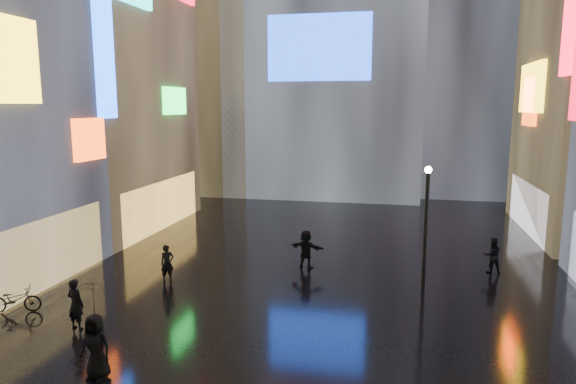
% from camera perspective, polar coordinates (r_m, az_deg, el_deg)
% --- Properties ---
extents(ground, '(140.00, 140.00, 0.00)m').
position_cam_1_polar(ground, '(24.53, 4.02, -8.52)').
color(ground, black).
rests_on(ground, ground).
extents(building_left_far, '(10.28, 12.00, 22.00)m').
position_cam_1_polar(building_left_far, '(35.05, -21.86, 14.42)').
color(building_left_far, black).
rests_on(building_left_far, ground).
extents(tower_flank_left, '(10.00, 10.00, 26.00)m').
position_cam_1_polar(tower_flank_left, '(48.59, -8.99, 15.82)').
color(tower_flank_left, black).
rests_on(tower_flank_left, ground).
extents(lamp_far, '(0.30, 0.30, 5.20)m').
position_cam_1_polar(lamp_far, '(21.81, 15.08, -3.11)').
color(lamp_far, black).
rests_on(lamp_far, ground).
extents(pedestrian_4, '(0.97, 0.67, 1.89)m').
position_cam_1_polar(pedestrian_4, '(15.94, -20.57, -15.77)').
color(pedestrian_4, black).
rests_on(pedestrian_4, ground).
extents(pedestrian_5, '(1.78, 0.97, 1.83)m').
position_cam_1_polar(pedestrian_5, '(24.38, 2.02, -6.37)').
color(pedestrian_5, black).
rests_on(pedestrian_5, ground).
extents(pedestrian_6, '(0.70, 0.69, 1.63)m').
position_cam_1_polar(pedestrian_6, '(23.18, -13.27, -7.72)').
color(pedestrian_6, black).
rests_on(pedestrian_6, ground).
extents(pedestrian_7, '(0.87, 0.71, 1.65)m').
position_cam_1_polar(pedestrian_7, '(25.48, 21.77, -6.57)').
color(pedestrian_7, black).
rests_on(pedestrian_7, ground).
extents(umbrella_2, '(1.44, 1.45, 0.93)m').
position_cam_1_polar(umbrella_2, '(15.40, -20.88, -11.01)').
color(umbrella_2, black).
rests_on(umbrella_2, pedestrian_4).
extents(bicycle, '(1.99, 1.25, 0.99)m').
position_cam_1_polar(bicycle, '(21.96, -28.08, -10.50)').
color(bicycle, black).
rests_on(bicycle, ground).
extents(pedestrian_8, '(0.72, 0.55, 1.79)m').
position_cam_1_polar(pedestrian_8, '(19.38, -22.53, -11.44)').
color(pedestrian_8, black).
rests_on(pedestrian_8, ground).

